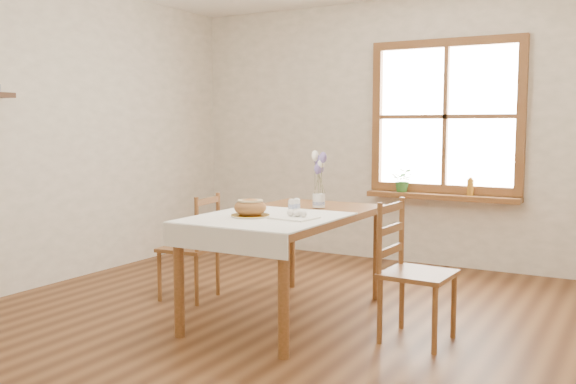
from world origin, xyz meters
name	(u,v)px	position (x,y,z in m)	size (l,w,h in m)	color
ground	(266,327)	(0.00, 0.00, 0.00)	(5.00, 5.00, 0.00)	brown
room_walls	(265,73)	(0.00, 0.00, 1.71)	(4.60, 5.10, 2.65)	white
window	(446,117)	(0.50, 2.47, 1.45)	(1.46, 0.08, 1.46)	brown
window_sill	(442,197)	(0.50, 2.40, 0.69)	(1.46, 0.20, 0.05)	brown
dining_table	(288,225)	(0.00, 0.30, 0.66)	(0.90, 1.60, 0.75)	brown
table_linen	(266,218)	(0.00, 0.00, 0.76)	(0.91, 0.99, 0.01)	white
chair_left	(189,246)	(-0.92, 0.34, 0.42)	(0.39, 0.41, 0.83)	brown
chair_right	(418,272)	(0.98, 0.25, 0.45)	(0.42, 0.44, 0.89)	brown
bread_plate	(250,216)	(-0.10, -0.04, 0.77)	(0.25, 0.25, 0.01)	silver
bread_loaf	(250,206)	(-0.10, -0.04, 0.83)	(0.22, 0.22, 0.12)	#976035
egg_napkin	(294,218)	(0.20, 0.02, 0.77)	(0.27, 0.23, 0.01)	white
eggs	(294,213)	(0.20, 0.02, 0.80)	(0.21, 0.19, 0.05)	white
salt_shaker	(292,205)	(0.03, 0.29, 0.81)	(0.05, 0.05, 0.10)	silver
pepper_shaker	(296,205)	(0.06, 0.32, 0.81)	(0.05, 0.05, 0.10)	silver
flower_vase	(319,202)	(0.08, 0.63, 0.80)	(0.09, 0.09, 0.10)	silver
lavender_bouquet	(319,174)	(0.08, 0.63, 1.01)	(0.16, 0.16, 0.31)	#655394
potted_plant	(403,183)	(0.11, 2.40, 0.80)	(0.21, 0.23, 0.18)	#34772F
amber_bottle	(470,186)	(0.77, 2.40, 0.80)	(0.06, 0.06, 0.17)	#B37621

